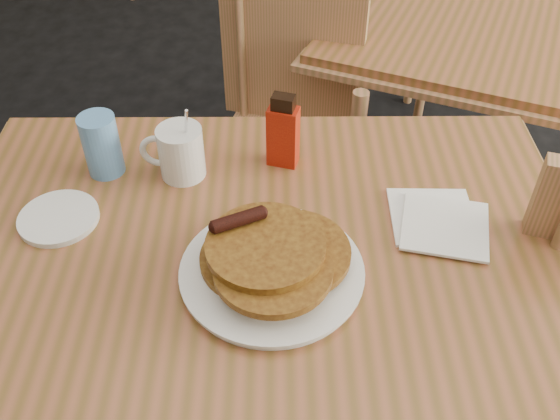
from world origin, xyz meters
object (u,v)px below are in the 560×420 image
object	(u,v)px
blue_tumbler	(102,145)
pancake_plate	(272,263)
chair_main_far	(289,111)
neighbor_table	(524,47)
syrup_bottle	(283,133)
coffee_mug	(180,152)
main_table	(263,253)

from	to	relation	value
blue_tumbler	pancake_plate	bearing A→B (deg)	-35.05
pancake_plate	chair_main_far	bearing A→B (deg)	91.93
neighbor_table	syrup_bottle	size ratio (longest dim) A/B	8.04
syrup_bottle	blue_tumbler	bearing A→B (deg)	-159.77
pancake_plate	syrup_bottle	world-z (taller)	syrup_bottle
neighbor_table	blue_tumbler	bearing A→B (deg)	-145.23
coffee_mug	blue_tumbler	size ratio (longest dim) A/B	1.31
main_table	chair_main_far	world-z (taller)	chair_main_far
main_table	blue_tumbler	size ratio (longest dim) A/B	9.85
chair_main_far	neighbor_table	bearing A→B (deg)	23.36
main_table	pancake_plate	bearing A→B (deg)	-74.35
syrup_bottle	blue_tumbler	world-z (taller)	syrup_bottle
main_table	syrup_bottle	world-z (taller)	syrup_bottle
syrup_bottle	blue_tumbler	size ratio (longest dim) A/B	1.24
coffee_mug	syrup_bottle	world-z (taller)	coffee_mug
blue_tumbler	syrup_bottle	bearing A→B (deg)	9.20
main_table	chair_main_far	distance (m)	0.74
pancake_plate	coffee_mug	size ratio (longest dim) A/B	1.86
chair_main_far	main_table	bearing A→B (deg)	-79.65
main_table	coffee_mug	distance (m)	0.28
chair_main_far	syrup_bottle	xyz separation A→B (m)	(0.02, -0.49, 0.27)
coffee_mug	blue_tumbler	xyz separation A→B (m)	(-0.16, -0.00, 0.01)
pancake_plate	blue_tumbler	distance (m)	0.46
chair_main_far	pancake_plate	xyz separation A→B (m)	(0.03, -0.81, 0.23)
pancake_plate	blue_tumbler	xyz separation A→B (m)	(-0.37, 0.26, 0.04)
main_table	blue_tumbler	distance (m)	0.40
neighbor_table	syrup_bottle	distance (m)	0.92
neighbor_table	blue_tumbler	size ratio (longest dim) A/B	9.98
neighbor_table	pancake_plate	distance (m)	1.16
pancake_plate	coffee_mug	world-z (taller)	coffee_mug
pancake_plate	syrup_bottle	distance (m)	0.32
main_table	blue_tumbler	world-z (taller)	blue_tumbler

